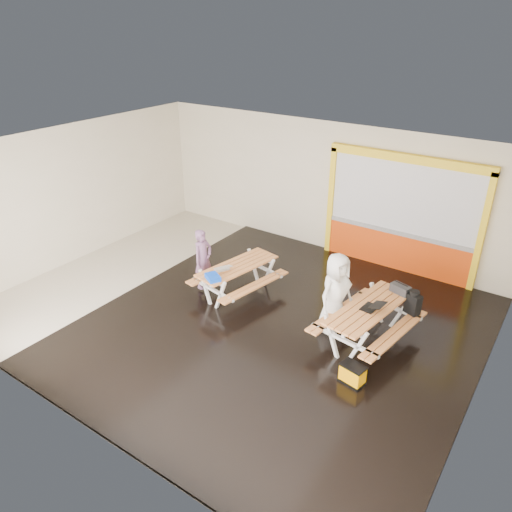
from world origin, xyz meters
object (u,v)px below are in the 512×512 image
Objects in this scene: laptop_right at (373,307)px; toolbox at (400,289)px; picnic_table_left at (238,272)px; blue_pouch at (213,277)px; person_left at (203,259)px; dark_case at (331,324)px; picnic_table_right at (368,315)px; backpack at (413,302)px; person_right at (336,293)px; laptop_left at (223,268)px; fluke_bag at (352,374)px.

toolbox is (0.22, 0.89, 0.03)m from laptop_right.
laptop_right is at bearing -104.04° from toolbox.
blue_pouch is at bearing -93.10° from picnic_table_left.
picnic_table_left is at bearing -69.12° from person_left.
toolbox reaches higher than laptop_right.
laptop_right is 1.01× the size of toolbox.
toolbox is at bearing 36.30° from dark_case.
blue_pouch is 2.68m from dark_case.
picnic_table_right is at bearing 13.87° from blue_pouch.
dark_case is at bearing 176.72° from picnic_table_right.
toolbox is at bearing 75.96° from laptop_right.
dark_case is at bearing -143.70° from toolbox.
backpack is 1.19× the size of dark_case.
laptop_left is at bearing 113.16° from person_right.
dark_case is (2.40, 0.01, -0.48)m from picnic_table_left.
backpack is (3.79, 0.72, 0.17)m from picnic_table_left.
laptop_left reaches higher than fluke_bag.
picnic_table_left is 4.85× the size of laptop_left.
blue_pouch is 0.70× the size of backpack.
person_left is 3.31× the size of toolbox.
toolbox is 0.87× the size of backpack.
laptop_right is at bearing 99.74° from fluke_bag.
dark_case is at bearing 8.80° from laptop_left.
laptop_right is (0.08, -0.06, 0.26)m from picnic_table_right.
laptop_left is at bearing -164.32° from backpack.
picnic_table_left reaches higher than dark_case.
dark_case is at bearing -81.89° from person_left.
picnic_table_right is at bearing -3.28° from dark_case.
person_left is at bearing -166.11° from toolbox.
blue_pouch is at bearing -158.01° from backpack.
person_left is at bearing 169.67° from laptop_left.
picnic_table_right is 4.66× the size of backpack.
person_right is 3.96× the size of toolbox.
backpack is 2.13m from fluke_bag.
fluke_bag is (0.21, -1.22, -0.68)m from laptop_right.
laptop_left is (0.68, -0.12, 0.01)m from person_left.
person_right is at bearing 128.10° from fluke_bag.
picnic_table_right is 0.98m from backpack.
person_right is 2.60m from laptop_left.
backpack reaches higher than fluke_bag.
blue_pouch is at bearing -155.16° from toolbox.
fluke_bag is (1.06, -1.32, 0.10)m from dark_case.
laptop_left is at bearing 165.43° from fluke_bag.
fluke_bag is at bearing -100.56° from person_left.
person_left is (-0.80, -0.25, 0.22)m from picnic_table_left.
backpack reaches higher than blue_pouch.
laptop_left is 4.06m from backpack.
person_right is 4.08× the size of dark_case.
laptop_left is at bearing -171.20° from dark_case.
picnic_table_right is 4.88× the size of fluke_bag.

